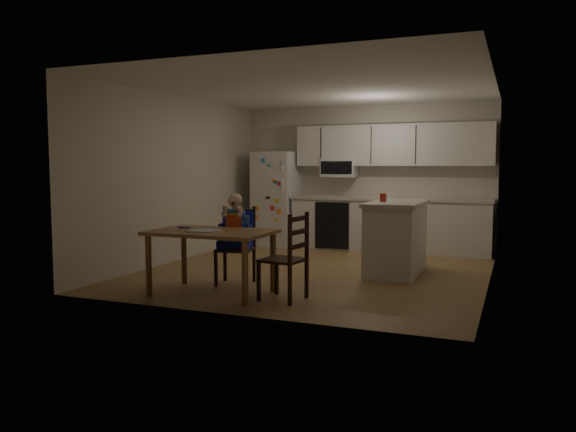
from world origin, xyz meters
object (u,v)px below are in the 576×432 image
Objects in this scene: kitchen_island at (396,237)px; dining_table at (212,239)px; refrigerator at (276,199)px; chair_side at (291,251)px; red_cup at (383,197)px; chair_booster at (236,229)px.

dining_table is at bearing -129.44° from kitchen_island.
refrigerator is 4.33m from chair_side.
red_cup is (-0.18, -0.04, 0.54)m from kitchen_island.
refrigerator is 1.79× the size of chair_side.
refrigerator reaches higher than chair_booster.
kitchen_island is at bearing 166.85° from chair_side.
chair_booster reaches higher than red_cup.
red_cup is 2.07m from chair_booster.
chair_side is (1.87, -3.90, -0.31)m from refrigerator.
refrigerator reaches higher than chair_side.
red_cup is at bearing 53.17° from dining_table.
red_cup is 2.52m from dining_table.
red_cup is 0.10× the size of chair_booster.
refrigerator is 1.53× the size of chair_booster.
refrigerator is at bearing 141.21° from red_cup.
dining_table is 0.62m from chair_booster.
chair_booster reaches higher than kitchen_island.
refrigerator reaches higher than dining_table.
chair_booster is at bearing -74.61° from refrigerator.
kitchen_island is at bearing 28.12° from chair_booster.
kitchen_island is 0.57m from red_cup.
refrigerator reaches higher than red_cup.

